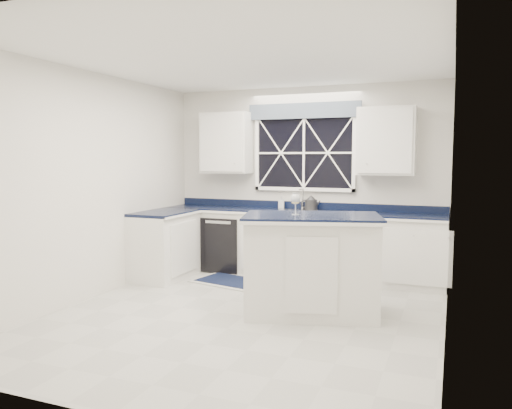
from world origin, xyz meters
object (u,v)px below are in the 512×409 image
at_px(kettle, 311,203).
at_px(wine_glass, 296,199).
at_px(dishwasher, 228,243).
at_px(faucet, 302,198).
at_px(soap_bottle, 281,202).
at_px(island, 311,264).

height_order(kettle, wine_glass, wine_glass).
distance_m(dishwasher, wine_glass, 2.42).
bearing_deg(dishwasher, wine_glass, -46.47).
bearing_deg(wine_glass, faucet, 104.13).
height_order(dishwasher, kettle, kettle).
distance_m(faucet, wine_glass, 1.90).
bearing_deg(soap_bottle, island, -61.96).
distance_m(faucet, kettle, 0.18).
bearing_deg(faucet, soap_bottle, -178.20).
distance_m(kettle, soap_bottle, 0.47).
bearing_deg(faucet, wine_glass, -75.87).
xyz_separation_m(kettle, soap_bottle, (-0.46, 0.06, -0.01)).
bearing_deg(faucet, island, -70.58).
xyz_separation_m(island, kettle, (-0.49, 1.72, 0.50)).
height_order(kettle, soap_bottle, kettle).
bearing_deg(dishwasher, island, -42.72).
distance_m(island, soap_bottle, 2.08).
height_order(dishwasher, soap_bottle, soap_bottle).
bearing_deg(island, soap_bottle, 102.40).
bearing_deg(soap_bottle, dishwasher, -166.73).
distance_m(island, kettle, 1.86).
bearing_deg(soap_bottle, faucet, 1.80).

